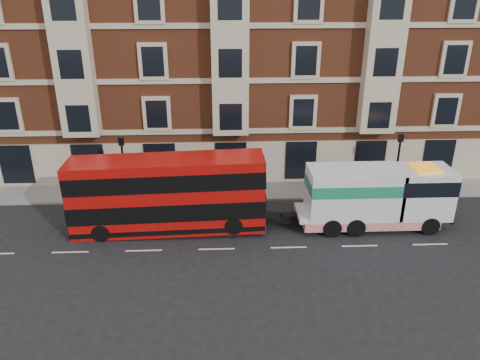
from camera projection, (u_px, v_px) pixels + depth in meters
name	position (u px, v px, depth m)	size (l,w,h in m)	color
ground	(217.00, 249.00, 25.82)	(120.00, 120.00, 0.00)	black
sidewalk	(217.00, 191.00, 32.67)	(90.00, 3.00, 0.15)	slate
victorian_terrace	(222.00, 31.00, 35.62)	(45.00, 12.00, 20.40)	brown
lamp_post_west	(124.00, 165.00, 30.22)	(0.35, 0.15, 4.35)	black
lamp_post_east	(398.00, 161.00, 30.90)	(0.35, 0.15, 4.35)	black
double_decker_bus	(168.00, 193.00, 26.86)	(11.12, 2.55, 4.50)	#AD0C09
tow_truck	(374.00, 196.00, 27.48)	(8.91, 2.63, 3.71)	silver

